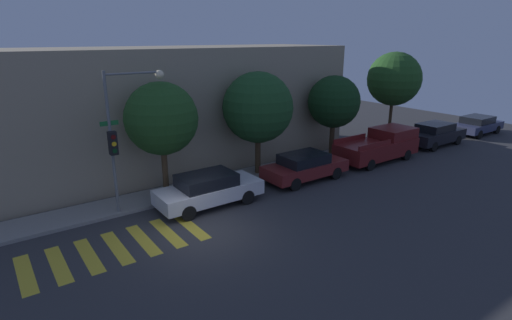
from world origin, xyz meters
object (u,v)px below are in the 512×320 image
at_px(traffic_light_pole, 123,125).
at_px(sedan_tail_of_row, 477,125).
at_px(pickup_truck, 380,145).
at_px(tree_midblock, 258,108).
at_px(tree_near_corner, 161,119).
at_px(sedan_far_end, 435,134).
at_px(tree_behind_truck, 394,79).
at_px(sedan_near_corner, 209,189).
at_px(sedan_middle, 305,166).
at_px(tree_far_end, 334,102).

bearing_deg(traffic_light_pole, sedan_tail_of_row, -2.85).
bearing_deg(pickup_truck, tree_midblock, 164.66).
bearing_deg(sedan_tail_of_row, tree_near_corner, 175.17).
xyz_separation_m(sedan_far_end, tree_behind_truck, (-2.22, 2.00, 3.54)).
xyz_separation_m(sedan_near_corner, sedan_tail_of_row, (22.62, 0.00, -0.04)).
distance_m(sedan_middle, sedan_far_end, 11.58).
distance_m(pickup_truck, tree_near_corner, 12.84).
relative_size(sedan_near_corner, sedan_far_end, 1.00).
height_order(sedan_near_corner, pickup_truck, pickup_truck).
xyz_separation_m(tree_midblock, tree_behind_truck, (10.82, 0.00, 0.77)).
height_order(sedan_near_corner, sedan_tail_of_row, sedan_near_corner).
relative_size(pickup_truck, sedan_tail_of_row, 1.23).
bearing_deg(tree_midblock, sedan_near_corner, -153.53).
xyz_separation_m(sedan_far_end, sedan_tail_of_row, (5.55, 0.00, -0.07)).
distance_m(sedan_near_corner, sedan_far_end, 17.06).
distance_m(sedan_far_end, sedan_tail_of_row, 5.55).
xyz_separation_m(sedan_tail_of_row, tree_midblock, (-18.59, 2.00, 2.84)).
height_order(pickup_truck, tree_behind_truck, tree_behind_truck).
distance_m(sedan_near_corner, sedan_tail_of_row, 22.62).
bearing_deg(tree_far_end, pickup_truck, -46.47).
bearing_deg(tree_near_corner, tree_far_end, 0.00).
bearing_deg(sedan_far_end, pickup_truck, 180.00).
bearing_deg(sedan_middle, pickup_truck, -0.00).
bearing_deg(tree_midblock, sedan_far_end, -8.73).
relative_size(sedan_far_end, tree_far_end, 0.94).
relative_size(pickup_truck, tree_near_corner, 1.02).
distance_m(traffic_light_pole, tree_midblock, 6.99).
relative_size(sedan_near_corner, sedan_tail_of_row, 1.06).
distance_m(sedan_tail_of_row, tree_midblock, 18.92).
bearing_deg(tree_far_end, traffic_light_pole, -176.62).
xyz_separation_m(pickup_truck, tree_behind_truck, (3.52, 2.00, 3.42)).
bearing_deg(sedan_far_end, sedan_tail_of_row, 0.00).
bearing_deg(tree_near_corner, tree_midblock, 0.00).
xyz_separation_m(traffic_light_pole, sedan_middle, (8.41, -1.27, -2.93)).
height_order(sedan_far_end, tree_midblock, tree_midblock).
xyz_separation_m(sedan_near_corner, tree_far_end, (9.42, 2.00, 2.59)).
bearing_deg(traffic_light_pole, tree_midblock, 6.00).
bearing_deg(tree_midblock, pickup_truck, -15.34).
bearing_deg(tree_far_end, sedan_tail_of_row, -8.63).
height_order(traffic_light_pole, sedan_middle, traffic_light_pole).
height_order(tree_near_corner, tree_midblock, tree_midblock).
xyz_separation_m(traffic_light_pole, tree_near_corner, (1.86, 0.73, -0.08)).
distance_m(tree_near_corner, tree_behind_truck, 15.93).
bearing_deg(pickup_truck, sedan_far_end, 0.00).
distance_m(sedan_tail_of_row, tree_behind_truck, 8.80).
relative_size(tree_near_corner, tree_far_end, 1.06).
height_order(sedan_middle, sedan_tail_of_row, sedan_middle).
bearing_deg(tree_behind_truck, tree_far_end, -180.00).
bearing_deg(sedan_near_corner, traffic_light_pole, 156.51).
bearing_deg(sedan_middle, sedan_tail_of_row, 0.00).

